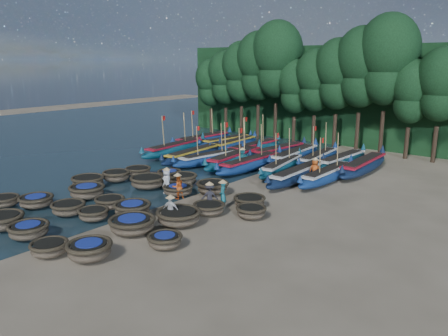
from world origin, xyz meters
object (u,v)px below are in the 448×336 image
Objects in this scene: long_boat_7 at (298,174)px; long_boat_16 at (342,161)px; coracle_2 at (29,230)px; coracle_4 at (89,249)px; coracle_5 at (36,201)px; long_boat_12 at (254,148)px; coracle_6 at (68,208)px; long_boat_1 at (175,148)px; fisherman_3 at (210,196)px; long_boat_14 at (294,156)px; fisherman_1 at (223,193)px; fisherman_2 at (178,186)px; fisherman_6 at (315,170)px; coracle_0 at (4,201)px; coracle_21 at (170,174)px; long_boat_10 at (226,141)px; coracle_19 at (251,211)px; coracle_22 at (183,179)px; coracle_3 at (49,248)px; long_boat_6 at (282,166)px; long_boat_13 at (279,151)px; long_boat_17 at (364,165)px; fisherman_0 at (167,180)px; coracle_24 at (250,201)px; coracle_23 at (213,187)px; coracle_9 at (165,240)px; coracle_8 at (132,224)px; coracle_12 at (110,202)px; long_boat_8 at (328,175)px; long_boat_5 at (251,163)px; long_boat_3 at (211,158)px; coracle_11 at (87,191)px; coracle_13 at (132,209)px; coracle_16 at (148,181)px; coracle_18 at (209,208)px; long_boat_2 at (194,155)px; coracle_15 at (116,176)px; long_boat_15 at (318,158)px; coracle_10 at (88,181)px; coracle_20 at (138,171)px; long_boat_4 at (235,158)px; fisherman_4 at (171,208)px; fisherman_5 at (242,157)px.

long_boat_7 is 6.16m from long_boat_16.
coracle_4 is (4.37, 0.54, 0.04)m from coracle_2.
coracle_5 is 0.28× the size of long_boat_12.
long_boat_7 is at bearing 65.57° from coracle_6.
fisherman_3 is (12.53, -9.32, 0.24)m from long_boat_1.
long_boat_7 is 6.15m from long_boat_14.
fisherman_2 is (-3.37, -0.38, -0.08)m from fisherman_1.
fisherman_6 is (5.91, 18.19, 0.48)m from coracle_2.
coracle_21 is at bearing 73.43° from coracle_0.
coracle_19 is at bearing -39.31° from long_boat_10.
coracle_22 is at bearing -114.62° from long_boat_16.
coracle_3 is at bearing -74.09° from coracle_22.
long_boat_6 is 5.61m from long_boat_13.
fisherman_0 is at bearing -122.41° from long_boat_17.
coracle_4 reaches higher than coracle_24.
coracle_21 is 4.88m from coracle_23.
coracle_23 is at bearing -72.62° from long_boat_13.
fisherman_0 is (-6.23, 5.98, 0.52)m from coracle_9.
coracle_8 is 1.34× the size of coracle_21.
long_boat_6 is 5.46m from long_boat_16.
long_boat_6 is at bearing 76.33° from coracle_12.
long_boat_12 is at bearing 155.51° from long_boat_8.
long_boat_5 is 1.08× the size of long_boat_6.
long_boat_6 is at bearing 20.70° from long_boat_3.
long_boat_6 is at bearing 92.49° from coracle_8.
coracle_11 is 4.82m from coracle_13.
fisherman_6 is at bearing -34.24° from long_boat_13.
long_boat_8 is (0.68, 15.15, 0.18)m from coracle_9.
fisherman_1 is at bearing 103.77° from coracle_9.
coracle_16 is at bearing -126.88° from long_boat_6.
long_boat_6 is at bearing -117.47° from long_boat_16.
long_boat_10 is 0.89× the size of long_boat_16.
coracle_18 is 13.58m from long_boat_2.
coracle_15 is at bearing 129.38° from coracle_3.
fisherman_2 is at bearing -104.81° from long_boat_15.
long_boat_13 is at bearing 71.94° from coracle_15.
long_boat_12 reaches higher than long_boat_6.
coracle_9 is at bearing -87.12° from long_boat_7.
coracle_6 is 22.22m from long_boat_10.
long_boat_5 is (5.78, 11.02, 0.11)m from coracle_10.
long_boat_10 is at bearing 99.29° from coracle_20.
coracle_2 is 23.45m from long_boat_15.
coracle_10 is 7.06m from coracle_13.
long_boat_16 is 0.93× the size of long_boat_17.
fisherman_3 is (1.40, 9.28, 0.47)m from coracle_3.
long_boat_15 reaches higher than long_boat_2.
long_boat_4 reaches higher than long_boat_2.
coracle_4 is 0.27× the size of long_boat_4.
fisherman_4 reaches higher than coracle_13.
fisherman_5 is (-2.52, -4.03, 0.20)m from long_boat_14.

